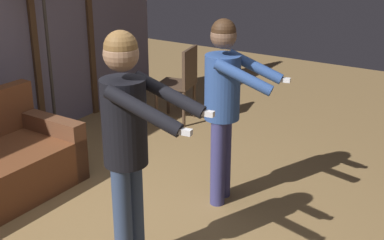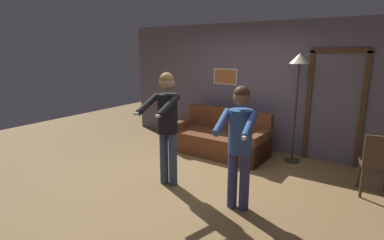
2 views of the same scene
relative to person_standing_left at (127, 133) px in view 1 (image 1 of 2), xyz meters
name	(u,v)px [view 1 (image 1 of 2)]	position (x,y,z in m)	size (l,w,h in m)	color
ground_plane	(131,232)	(0.35, 0.30, -1.06)	(12.00, 12.00, 0.00)	olive
person_standing_left	(127,133)	(0.00, 0.00, 0.00)	(0.49, 0.73, 1.74)	#344566
person_standing_right	(224,96)	(1.21, -0.06, -0.08)	(0.51, 0.65, 1.63)	#3B3A72
dining_chair_distant	(182,80)	(2.69, 1.32, -0.53)	(0.49, 0.49, 0.93)	#4C3828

